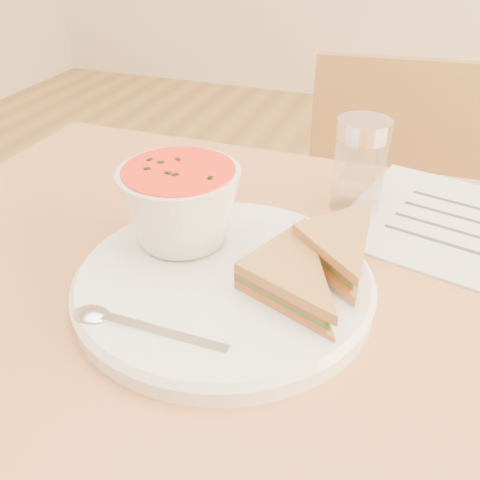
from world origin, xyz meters
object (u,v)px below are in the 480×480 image
at_px(chair_far, 378,277).
at_px(condiment_shaker, 359,166).
at_px(soup_bowl, 181,209).
at_px(plate, 224,283).

relative_size(chair_far, condiment_shaker, 7.00).
relative_size(soup_bowl, condiment_shaker, 1.08).
height_order(plate, soup_bowl, soup_bowl).
height_order(chair_far, plate, chair_far).
distance_m(plate, soup_bowl, 0.09).
xyz_separation_m(soup_bowl, condiment_shaker, (0.16, 0.17, -0.00)).
relative_size(chair_far, plate, 2.73).
bearing_deg(condiment_shaker, soup_bowl, -132.14).
height_order(soup_bowl, condiment_shaker, condiment_shaker).
bearing_deg(condiment_shaker, chair_far, 84.73).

